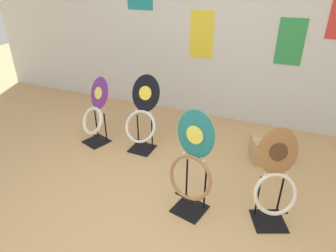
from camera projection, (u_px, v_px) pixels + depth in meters
The scene contains 7 objects.
ground_plane at pixel (142, 236), 2.52m from camera, with size 14.00×14.00×0.00m, color tan.
wall_back at pixel (224, 27), 3.97m from camera, with size 8.00×0.07×2.60m.
toilet_seat_display_purple_note at pixel (95, 114), 3.72m from camera, with size 0.44×0.43×0.83m.
toilet_seat_display_teal_sax at pixel (192, 165), 2.57m from camera, with size 0.44×0.34×1.00m.
toilet_seat_display_jazz_black at pixel (142, 116), 3.56m from camera, with size 0.40×0.38×0.90m.
toilet_seat_display_woodgrain at pixel (276, 180), 2.48m from camera, with size 0.42×0.39×0.88m.
storage_box at pixel (268, 150), 3.46m from camera, with size 0.45×0.40×0.27m.
Camera 1 is at (0.89, -1.57, 1.99)m, focal length 32.00 mm.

